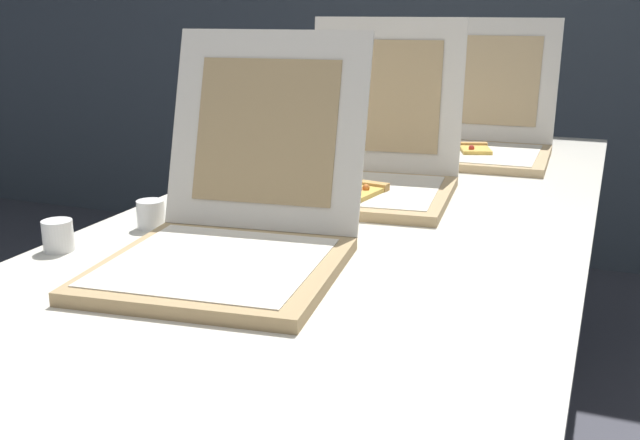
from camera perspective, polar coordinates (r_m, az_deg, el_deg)
name	(u,v)px	position (r m, az deg, el deg)	size (l,w,h in m)	color
table	(345,245)	(1.50, 1.89, -1.90)	(0.93, 2.45, 0.75)	silver
pizza_box_front	(231,233)	(1.25, -6.82, -0.98)	(0.43, 0.54, 0.38)	tan
pizza_box_middle	(370,170)	(1.71, 3.86, 3.84)	(0.41, 0.46, 0.39)	tan
pizza_box_back	(483,137)	(2.19, 12.39, 6.21)	(0.39, 0.49, 0.38)	tan
cup_white_near_center	(151,214)	(1.48, -12.86, 0.42)	(0.05, 0.05, 0.06)	white
cup_white_mid	(220,193)	(1.62, -7.71, 2.03)	(0.05, 0.05, 0.06)	white
cup_white_near_left	(58,236)	(1.39, -19.48, -1.14)	(0.05, 0.05, 0.06)	white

